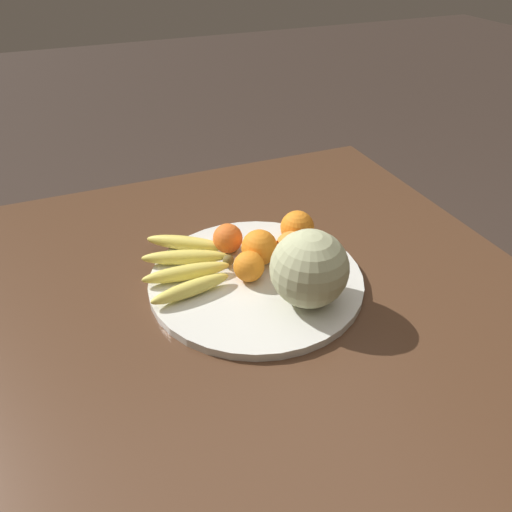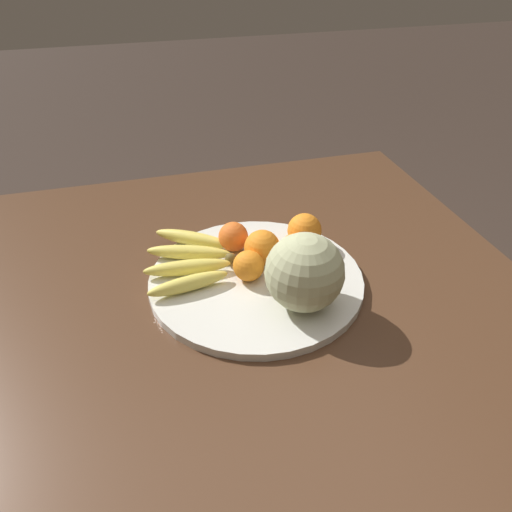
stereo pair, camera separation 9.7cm
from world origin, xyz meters
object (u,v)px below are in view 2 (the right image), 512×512
Objects in this scene: kitchen_table at (249,338)px; orange_back_right at (262,248)px; orange_mid_center at (233,237)px; produce_tag at (277,251)px; melon at (305,272)px; orange_front_right at (294,249)px; banana_bunch at (190,259)px; orange_back_left at (248,266)px; fruit_bowl at (256,279)px; orange_front_left at (304,230)px.

orange_back_right reaches higher than kitchen_table.
orange_mid_center is 0.10m from produce_tag.
orange_front_right is at bearing -12.11° from melon.
kitchen_table is 0.19m from orange_back_right.
orange_back_left is at bearing 157.12° from banana_bunch.
orange_back_left is at bearing -177.53° from orange_mid_center.
melon is at bearing 148.48° from banana_bunch.
fruit_bowl is at bearing -169.10° from orange_mid_center.
banana_bunch is (0.18, 0.18, -0.06)m from melon.
orange_mid_center reaches higher than kitchen_table.
banana_bunch is 3.28× the size of orange_front_left.
kitchen_table is 4.94× the size of banana_bunch.
kitchen_table is at bearing 176.32° from orange_mid_center.
melon is 1.94× the size of orange_back_right.
orange_front_right is 0.79× the size of produce_tag.
orange_back_right is at bearing 111.12° from orange_front_left.
orange_mid_center is 0.08m from orange_back_right.
orange_front_right is 0.07m from orange_back_right.
banana_bunch reaches higher than produce_tag.
produce_tag is at bearing -54.82° from orange_back_right.
orange_front_right is (0.03, -0.09, 0.04)m from fruit_bowl.
orange_back_left is (0.05, -0.02, 0.14)m from kitchen_table.
orange_front_left is 0.07m from orange_front_right.
orange_front_left is 0.07m from produce_tag.
orange_mid_center is at bearing 2.47° from orange_back_left.
orange_mid_center reaches higher than banana_bunch.
orange_front_right is at bearing -72.93° from fruit_bowl.
kitchen_table is at bearing 63.34° from melon.
melon is (-0.10, -0.06, 0.08)m from fruit_bowl.
kitchen_table is 0.26m from orange_front_left.
orange_front_left is 0.91× the size of produce_tag.
orange_front_right is (0.13, -0.03, -0.04)m from melon.
kitchen_table is 0.15m from orange_back_left.
orange_back_left is 0.83× the size of orange_back_right.
melon reaches higher than orange_front_right.
orange_front_right is 0.11m from orange_back_left.
orange_back_left is 0.11m from produce_tag.
melon is (-0.05, -0.09, 0.18)m from kitchen_table.
fruit_bowl is at bearing 161.63° from banana_bunch.
fruit_bowl is 6.95× the size of orange_back_left.
orange_front_left is at bearing -164.99° from banana_bunch.
melon is at bearing -116.66° from kitchen_table.
orange_front_right reaches higher than produce_tag.
produce_tag is at bearing 100.31° from orange_front_left.
kitchen_table is at bearing 124.91° from orange_front_right.
melon is 2.28× the size of orange_mid_center.
orange_front_left is 0.99× the size of orange_back_right.
orange_mid_center is (0.11, 0.02, 0.04)m from fruit_bowl.
orange_back_right is 0.06m from produce_tag.
produce_tag is (0.04, 0.02, -0.03)m from orange_front_right.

